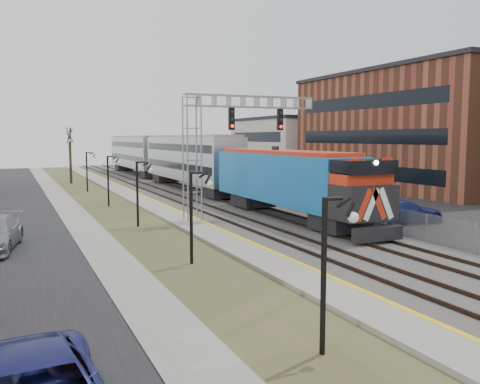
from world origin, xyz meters
TOP-DOWN VIEW (x-y plane):
  - street_west at (-11.50, 35.00)m, footprint 7.00×120.00m
  - sidewalk at (-7.00, 35.00)m, footprint 2.00×120.00m
  - grass_median at (-4.00, 35.00)m, footprint 4.00×120.00m
  - platform at (-1.00, 35.00)m, footprint 2.00×120.00m
  - ballast_bed at (4.00, 35.00)m, footprint 8.00×120.00m
  - parking_lot at (16.00, 35.00)m, footprint 16.00×120.00m
  - platform_edge at (-0.12, 35.00)m, footprint 0.24×120.00m
  - track_near at (2.00, 35.00)m, footprint 1.58×120.00m
  - track_far at (5.50, 35.00)m, footprint 1.58×120.00m
  - train at (5.50, 50.36)m, footprint 3.00×63.05m
  - signal_gantry at (1.22, 27.99)m, footprint 9.00×1.07m
  - lampposts at (-4.00, 18.29)m, footprint 0.14×62.14m
  - fence at (8.20, 35.00)m, footprint 0.04×120.00m
  - car_lot_d at (11.73, 22.46)m, footprint 5.27×2.77m
  - car_lot_e at (10.76, 23.27)m, footprint 4.19×2.34m
  - car_lot_f at (11.52, 43.28)m, footprint 4.54×1.61m
  - car_lot_g at (12.58, 46.70)m, footprint 4.05×1.57m

SIDE VIEW (x-z plane):
  - street_west at x=-11.50m, z-range 0.00..0.04m
  - parking_lot at x=16.00m, z-range 0.00..0.04m
  - grass_median at x=-4.00m, z-range 0.00..0.06m
  - sidewalk at x=-7.00m, z-range 0.00..0.08m
  - ballast_bed at x=4.00m, z-range 0.00..0.20m
  - platform at x=-1.00m, z-range 0.00..0.24m
  - platform_edge at x=-0.12m, z-range 0.24..0.25m
  - track_near at x=2.00m, z-range 0.20..0.35m
  - track_far at x=5.50m, z-range 0.20..0.35m
  - car_lot_g at x=12.58m, z-range 0.00..1.32m
  - car_lot_e at x=10.76m, z-range 0.00..1.35m
  - car_lot_d at x=11.73m, z-range 0.00..1.46m
  - car_lot_f at x=11.52m, z-range 0.00..1.49m
  - fence at x=8.20m, z-range 0.00..1.60m
  - lampposts at x=-4.00m, z-range 0.00..4.00m
  - train at x=5.50m, z-range 0.22..5.55m
  - signal_gantry at x=1.22m, z-range 1.51..9.66m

